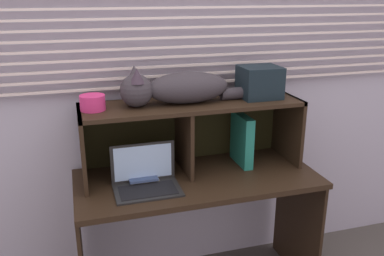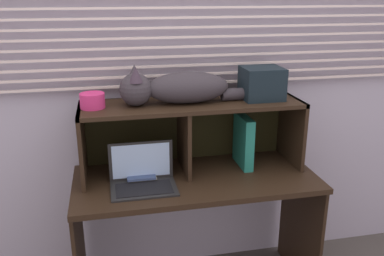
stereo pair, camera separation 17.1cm
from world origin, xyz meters
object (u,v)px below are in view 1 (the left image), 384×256
at_px(cat, 176,88).
at_px(laptop, 146,180).
at_px(small_basket, 93,103).
at_px(storage_box, 260,82).
at_px(book_stack, 141,173).
at_px(binder_upright, 242,140).

xyz_separation_m(cat, laptop, (-0.21, -0.16, -0.43)).
relative_size(small_basket, storage_box, 0.58).
relative_size(laptop, book_stack, 1.23).
distance_m(book_stack, storage_box, 0.82).
height_order(cat, laptop, cat).
bearing_deg(book_stack, storage_box, -0.03).
bearing_deg(small_basket, book_stack, 0.08).
bearing_deg(cat, book_stack, 179.92).
height_order(cat, small_basket, cat).
xyz_separation_m(binder_upright, storage_box, (0.09, 0.00, 0.33)).
xyz_separation_m(laptop, small_basket, (-0.23, 0.16, 0.38)).
xyz_separation_m(book_stack, small_basket, (-0.23, -0.00, 0.41)).
bearing_deg(book_stack, small_basket, -179.92).
distance_m(laptop, book_stack, 0.16).
bearing_deg(storage_box, small_basket, 180.00).
xyz_separation_m(laptop, storage_box, (0.68, 0.16, 0.43)).
relative_size(cat, laptop, 2.30).
distance_m(cat, storage_box, 0.48).
relative_size(book_stack, small_basket, 2.16).
relative_size(cat, storage_box, 3.54).
xyz_separation_m(small_basket, storage_box, (0.91, 0.00, 0.05)).
bearing_deg(laptop, book_stack, 89.98).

